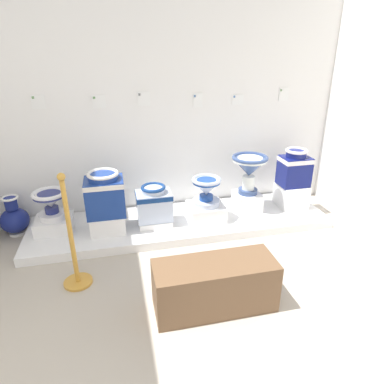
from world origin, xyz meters
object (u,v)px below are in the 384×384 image
at_px(info_placard_second, 99,101).
at_px(antique_toilet_pale_glazed, 295,167).
at_px(antique_toilet_rightmost, 105,193).
at_px(info_placard_third, 144,99).
at_px(antique_toilet_leftmost, 249,167).
at_px(museum_bench, 215,285).
at_px(antique_toilet_broad_patterned, 154,202).
at_px(plinth_block_pale_glazed, 291,195).
at_px(info_placard_fifth, 238,100).
at_px(decorative_vase_companion, 14,219).
at_px(plinth_block_squat_floral, 206,212).
at_px(plinth_block_rightmost, 108,222).
at_px(info_placard_first, 38,102).
at_px(antique_toilet_slender_white, 50,201).
at_px(plinth_block_slender_white, 55,224).
at_px(info_placard_sixth, 284,94).
at_px(plinth_block_broad_patterned, 155,221).
at_px(info_placard_fourth, 198,100).
at_px(antique_toilet_squat_floral, 206,189).
at_px(stanchion_post_near_left, 73,252).
at_px(plinth_block_leftmost, 247,201).

bearing_deg(info_placard_second, antique_toilet_pale_glazed, -11.14).
xyz_separation_m(antique_toilet_rightmost, info_placard_third, (0.50, 0.53, 0.85)).
bearing_deg(antique_toilet_rightmost, antique_toilet_leftmost, 4.57).
xyz_separation_m(antique_toilet_pale_glazed, museum_bench, (-1.39, -1.38, -0.39)).
relative_size(antique_toilet_broad_patterned, plinth_block_pale_glazed, 1.08).
xyz_separation_m(info_placard_fifth, decorative_vase_companion, (-2.58, -0.22, -1.15)).
height_order(info_placard_third, info_placard_fifth, info_placard_third).
distance_m(plinth_block_squat_floral, museum_bench, 1.30).
distance_m(plinth_block_rightmost, plinth_block_pale_glazed, 2.19).
xyz_separation_m(plinth_block_rightmost, info_placard_fifth, (1.59, 0.53, 1.14)).
xyz_separation_m(info_placard_third, museum_bench, (0.30, -1.80, -1.18)).
height_order(plinth_block_rightmost, info_placard_first, info_placard_first).
distance_m(antique_toilet_slender_white, info_placard_second, 1.17).
distance_m(plinth_block_slender_white, info_placard_sixth, 3.01).
xyz_separation_m(plinth_block_broad_patterned, info_placard_second, (-0.48, 0.51, 1.24)).
bearing_deg(antique_toilet_broad_patterned, decorative_vase_companion, 169.03).
relative_size(antique_toilet_slender_white, info_placard_sixth, 2.20).
bearing_deg(info_placard_fifth, info_placard_second, 180.00).
relative_size(antique_toilet_pale_glazed, info_placard_fourth, 2.79).
xyz_separation_m(plinth_block_rightmost, antique_toilet_squat_floral, (1.08, 0.00, 0.27)).
bearing_deg(antique_toilet_squat_floral, antique_toilet_broad_patterned, 178.22).
relative_size(plinth_block_broad_patterned, stanchion_post_near_left, 0.35).
bearing_deg(info_placard_third, plinth_block_rightmost, -133.23).
bearing_deg(plinth_block_broad_patterned, info_placard_first, 154.73).
xyz_separation_m(antique_toilet_rightmost, plinth_block_pale_glazed, (2.19, 0.10, -0.30)).
xyz_separation_m(plinth_block_rightmost, plinth_block_squat_floral, (1.08, 0.00, -0.01)).
height_order(antique_toilet_broad_patterned, info_placard_first, info_placard_first).
relative_size(antique_toilet_rightmost, museum_bench, 0.49).
bearing_deg(info_placard_third, info_placard_second, -180.00).
relative_size(plinth_block_pale_glazed, info_placard_first, 2.51).
bearing_deg(info_placard_first, plinth_block_rightmost, -42.28).
bearing_deg(info_placard_sixth, stanchion_post_near_left, -152.72).
height_order(antique_toilet_leftmost, museum_bench, antique_toilet_leftmost).
bearing_deg(antique_toilet_slender_white, info_placard_second, 35.69).
bearing_deg(stanchion_post_near_left, antique_toilet_broad_patterned, 44.16).
bearing_deg(antique_toilet_squat_floral, info_placard_second, 153.47).
xyz_separation_m(antique_toilet_slender_white, antique_toilet_pale_glazed, (2.74, -0.01, 0.16)).
relative_size(antique_toilet_leftmost, plinth_block_pale_glazed, 1.27).
bearing_deg(info_placard_third, info_placard_fifth, -0.00).
relative_size(info_placard_first, info_placard_sixth, 0.92).
bearing_deg(museum_bench, info_placard_fifth, 66.22).
relative_size(plinth_block_leftmost, info_placard_second, 2.16).
bearing_deg(info_placard_second, plinth_block_pale_glazed, -11.14).
bearing_deg(plinth_block_squat_floral, info_placard_third, 137.67).
bearing_deg(info_placard_fifth, info_placard_fourth, 180.00).
xyz_separation_m(plinth_block_broad_patterned, antique_toilet_leftmost, (1.13, 0.11, 0.50)).
relative_size(plinth_block_squat_floral, plinth_block_pale_glazed, 1.10).
relative_size(info_placard_second, info_placard_third, 0.91).
bearing_deg(info_placard_second, antique_toilet_slender_white, -144.31).
height_order(antique_toilet_squat_floral, info_placard_sixth, info_placard_sixth).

